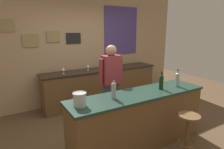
# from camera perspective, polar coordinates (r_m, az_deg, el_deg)

# --- Properties ---
(ground_plane) EXTENTS (10.00, 10.00, 0.00)m
(ground_plane) POSITION_cam_1_polar(r_m,az_deg,el_deg) (3.78, 3.67, -17.12)
(ground_plane) COLOR brown
(back_wall) EXTENTS (6.00, 0.09, 2.80)m
(back_wall) POSITION_cam_1_polar(r_m,az_deg,el_deg) (5.08, -9.01, 7.66)
(back_wall) COLOR tan
(back_wall) RESTS_ON ground_plane
(bar_counter) EXTENTS (2.37, 0.60, 0.92)m
(bar_counter) POSITION_cam_1_polar(r_m,az_deg,el_deg) (3.27, 7.84, -13.13)
(bar_counter) COLOR brown
(bar_counter) RESTS_ON ground_plane
(side_counter) EXTENTS (3.09, 0.56, 0.90)m
(side_counter) POSITION_cam_1_polar(r_m,az_deg,el_deg) (5.09, -3.03, -3.28)
(side_counter) COLOR brown
(side_counter) RESTS_ON ground_plane
(bartender) EXTENTS (0.52, 0.21, 1.62)m
(bartender) POSITION_cam_1_polar(r_m,az_deg,el_deg) (3.78, -0.26, -1.59)
(bartender) COLOR #384766
(bartender) RESTS_ON ground_plane
(bar_stool) EXTENTS (0.32, 0.32, 0.68)m
(bar_stool) POSITION_cam_1_polar(r_m,az_deg,el_deg) (3.20, 21.58, -14.69)
(bar_stool) COLOR brown
(bar_stool) RESTS_ON ground_plane
(wine_bottle_a) EXTENTS (0.07, 0.07, 0.31)m
(wine_bottle_a) POSITION_cam_1_polar(r_m,az_deg,el_deg) (2.80, 0.51, -4.49)
(wine_bottle_a) COLOR #999E99
(wine_bottle_a) RESTS_ON bar_counter
(wine_bottle_b) EXTENTS (0.07, 0.07, 0.31)m
(wine_bottle_b) POSITION_cam_1_polar(r_m,az_deg,el_deg) (3.33, 14.42, -1.99)
(wine_bottle_b) COLOR black
(wine_bottle_b) RESTS_ON bar_counter
(wine_bottle_c) EXTENTS (0.07, 0.07, 0.31)m
(wine_bottle_c) POSITION_cam_1_polar(r_m,az_deg,el_deg) (3.57, 18.77, -1.24)
(wine_bottle_c) COLOR #999E99
(wine_bottle_c) RESTS_ON bar_counter
(ice_bucket) EXTENTS (0.19, 0.19, 0.19)m
(ice_bucket) POSITION_cam_1_polar(r_m,az_deg,el_deg) (2.58, -9.57, -7.20)
(ice_bucket) COLOR #B7BABF
(ice_bucket) RESTS_ON bar_counter
(wine_glass_a) EXTENTS (0.07, 0.07, 0.16)m
(wine_glass_a) POSITION_cam_1_polar(r_m,az_deg,el_deg) (4.55, -14.26, 1.55)
(wine_glass_a) COLOR silver
(wine_glass_a) RESTS_ON side_counter
(wine_glass_b) EXTENTS (0.07, 0.07, 0.16)m
(wine_glass_b) POSITION_cam_1_polar(r_m,az_deg,el_deg) (4.84, -7.14, 2.58)
(wine_glass_b) COLOR silver
(wine_glass_b) RESTS_ON side_counter
(coffee_mug) EXTENTS (0.12, 0.08, 0.09)m
(coffee_mug) POSITION_cam_1_polar(r_m,az_deg,el_deg) (5.27, 2.44, 2.87)
(coffee_mug) COLOR #B2332D
(coffee_mug) RESTS_ON side_counter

